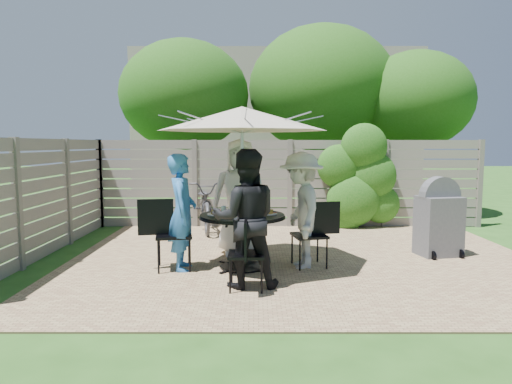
{
  "coord_description": "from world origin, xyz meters",
  "views": [
    {
      "loc": [
        -0.7,
        -6.56,
        1.75
      ],
      "look_at": [
        -0.71,
        -0.07,
        1.07
      ],
      "focal_mm": 32.0,
      "sensor_mm": 36.0,
      "label": 1
    }
  ],
  "objects_px": {
    "chair_back": "(240,235)",
    "person_front": "(246,219)",
    "person_left": "(182,213)",
    "plate_back": "(241,209)",
    "chair_left": "(173,249)",
    "glass_left": "(224,211)",
    "bicycle": "(206,205)",
    "glass_back": "(234,207)",
    "umbrella": "(242,119)",
    "person_right": "(301,210)",
    "glass_right": "(260,208)",
    "plate_front": "(244,217)",
    "chair_front": "(246,269)",
    "plate_right": "(268,212)",
    "plate_left": "(216,213)",
    "patio_table": "(242,231)",
    "syrup_jug": "(238,208)",
    "chair_right": "(310,248)",
    "bbq_grill": "(439,220)",
    "coffee_cup": "(248,208)",
    "person_back": "(240,197)"
  },
  "relations": [
    {
      "from": "glass_left",
      "to": "bbq_grill",
      "type": "height_order",
      "value": "bbq_grill"
    },
    {
      "from": "person_back",
      "to": "plate_front",
      "type": "bearing_deg",
      "value": -90.0
    },
    {
      "from": "person_right",
      "to": "glass_left",
      "type": "relative_size",
      "value": 11.78
    },
    {
      "from": "chair_front",
      "to": "chair_back",
      "type": "bearing_deg",
      "value": 4.45
    },
    {
      "from": "chair_right",
      "to": "bicycle",
      "type": "xyz_separation_m",
      "value": [
        -1.8,
        2.79,
        0.23
      ]
    },
    {
      "from": "person_back",
      "to": "coffee_cup",
      "type": "relative_size",
      "value": 15.29
    },
    {
      "from": "plate_front",
      "to": "person_back",
      "type": "bearing_deg",
      "value": 94.49
    },
    {
      "from": "person_front",
      "to": "bicycle",
      "type": "distance_m",
      "value": 3.82
    },
    {
      "from": "person_left",
      "to": "plate_back",
      "type": "height_order",
      "value": "person_left"
    },
    {
      "from": "umbrella",
      "to": "chair_back",
      "type": "xyz_separation_m",
      "value": [
        -0.08,
        0.96,
        -1.8
      ]
    },
    {
      "from": "chair_left",
      "to": "glass_left",
      "type": "bearing_deg",
      "value": -14.03
    },
    {
      "from": "chair_front",
      "to": "plate_right",
      "type": "relative_size",
      "value": 3.42
    },
    {
      "from": "patio_table",
      "to": "chair_back",
      "type": "distance_m",
      "value": 1.0
    },
    {
      "from": "umbrella",
      "to": "chair_front",
      "type": "distance_m",
      "value": 2.07
    },
    {
      "from": "chair_front",
      "to": "bbq_grill",
      "type": "bearing_deg",
      "value": -60.33
    },
    {
      "from": "chair_front",
      "to": "glass_back",
      "type": "bearing_deg",
      "value": 9.33
    },
    {
      "from": "person_back",
      "to": "person_left",
      "type": "bearing_deg",
      "value": -135.0
    },
    {
      "from": "chair_back",
      "to": "chair_left",
      "type": "distance_m",
      "value": 1.37
    },
    {
      "from": "chair_left",
      "to": "chair_right",
      "type": "height_order",
      "value": "chair_left"
    },
    {
      "from": "bicycle",
      "to": "person_front",
      "type": "bearing_deg",
      "value": -86.48
    },
    {
      "from": "plate_right",
      "to": "glass_back",
      "type": "height_order",
      "value": "glass_back"
    },
    {
      "from": "chair_right",
      "to": "plate_back",
      "type": "relative_size",
      "value": 3.61
    },
    {
      "from": "person_right",
      "to": "glass_right",
      "type": "relative_size",
      "value": 11.78
    },
    {
      "from": "person_left",
      "to": "plate_left",
      "type": "relative_size",
      "value": 6.25
    },
    {
      "from": "glass_back",
      "to": "patio_table",
      "type": "bearing_deg",
      "value": -63.51
    },
    {
      "from": "patio_table",
      "to": "plate_right",
      "type": "distance_m",
      "value": 0.44
    },
    {
      "from": "plate_right",
      "to": "glass_back",
      "type": "distance_m",
      "value": 0.53
    },
    {
      "from": "plate_back",
      "to": "glass_back",
      "type": "height_order",
      "value": "glass_back"
    },
    {
      "from": "patio_table",
      "to": "umbrella",
      "type": "relative_size",
      "value": 0.51
    },
    {
      "from": "chair_left",
      "to": "person_right",
      "type": "relative_size",
      "value": 0.61
    },
    {
      "from": "syrup_jug",
      "to": "chair_back",
      "type": "bearing_deg",
      "value": 90.75
    },
    {
      "from": "glass_back",
      "to": "glass_right",
      "type": "height_order",
      "value": "same"
    },
    {
      "from": "chair_left",
      "to": "glass_back",
      "type": "xyz_separation_m",
      "value": [
        0.84,
        0.33,
        0.54
      ]
    },
    {
      "from": "person_front",
      "to": "glass_back",
      "type": "relative_size",
      "value": 12.13
    },
    {
      "from": "bbq_grill",
      "to": "umbrella",
      "type": "bearing_deg",
      "value": -178.36
    },
    {
      "from": "person_left",
      "to": "plate_right",
      "type": "bearing_deg",
      "value": -90.0
    },
    {
      "from": "person_right",
      "to": "glass_back",
      "type": "relative_size",
      "value": 11.78
    },
    {
      "from": "person_front",
      "to": "glass_right",
      "type": "height_order",
      "value": "person_front"
    },
    {
      "from": "chair_right",
      "to": "chair_back",
      "type": "bearing_deg",
      "value": -51.98
    },
    {
      "from": "umbrella",
      "to": "glass_back",
      "type": "distance_m",
      "value": 1.28
    },
    {
      "from": "chair_back",
      "to": "plate_front",
      "type": "xyz_separation_m",
      "value": [
        0.1,
        -1.32,
        0.51
      ]
    },
    {
      "from": "plate_right",
      "to": "coffee_cup",
      "type": "distance_m",
      "value": 0.34
    },
    {
      "from": "umbrella",
      "to": "bicycle",
      "type": "height_order",
      "value": "umbrella"
    },
    {
      "from": "umbrella",
      "to": "person_right",
      "type": "bearing_deg",
      "value": 4.49
    },
    {
      "from": "plate_right",
      "to": "coffee_cup",
      "type": "height_order",
      "value": "coffee_cup"
    },
    {
      "from": "chair_back",
      "to": "umbrella",
      "type": "bearing_deg",
      "value": -0.34
    },
    {
      "from": "person_back",
      "to": "chair_right",
      "type": "relative_size",
      "value": 1.95
    },
    {
      "from": "chair_back",
      "to": "person_front",
      "type": "xyz_separation_m",
      "value": [
        0.14,
        -1.79,
        0.55
      ]
    },
    {
      "from": "plate_left",
      "to": "coffee_cup",
      "type": "distance_m",
      "value": 0.51
    },
    {
      "from": "coffee_cup",
      "to": "bicycle",
      "type": "xyz_separation_m",
      "value": [
        -0.92,
        2.65,
        -0.32
      ]
    }
  ]
}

